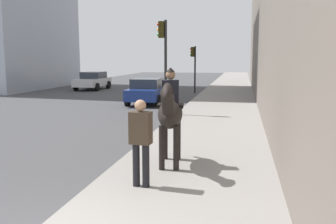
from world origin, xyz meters
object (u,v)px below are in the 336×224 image
at_px(pedestrian_greeting, 141,137).
at_px(traffic_light_near_curb, 164,53).
at_px(traffic_light_far_curb, 194,62).
at_px(mounted_horse_near, 170,112).
at_px(car_near_lane, 93,80).
at_px(car_far_lane, 148,90).

bearing_deg(pedestrian_greeting, traffic_light_near_curb, 15.21).
bearing_deg(pedestrian_greeting, traffic_light_far_curb, 10.52).
height_order(mounted_horse_near, traffic_light_near_curb, traffic_light_near_curb).
height_order(car_near_lane, traffic_light_far_curb, traffic_light_far_curb).
distance_m(mounted_horse_near, traffic_light_near_curb, 8.01).
bearing_deg(pedestrian_greeting, car_near_lane, 30.76).
distance_m(mounted_horse_near, car_near_lane, 22.90).
relative_size(mounted_horse_near, car_near_lane, 0.56).
xyz_separation_m(mounted_horse_near, car_near_lane, (20.39, 10.40, -0.62)).
height_order(car_far_lane, traffic_light_near_curb, traffic_light_near_curb).
distance_m(car_far_lane, traffic_light_near_curb, 5.33).
xyz_separation_m(car_far_lane, traffic_light_far_curb, (6.50, -1.76, 1.56)).
height_order(car_far_lane, traffic_light_far_curb, traffic_light_far_curb).
xyz_separation_m(mounted_horse_near, traffic_light_far_curb, (18.73, 1.89, 0.93)).
relative_size(pedestrian_greeting, car_near_lane, 0.42).
distance_m(pedestrian_greeting, car_near_lane, 24.15).
bearing_deg(car_far_lane, traffic_light_near_curb, -159.68).
height_order(pedestrian_greeting, traffic_light_far_curb, traffic_light_far_curb).
distance_m(mounted_horse_near, car_far_lane, 12.78).
bearing_deg(car_far_lane, pedestrian_greeting, -168.27).
relative_size(car_far_lane, traffic_light_near_curb, 1.10).
relative_size(pedestrian_greeting, car_far_lane, 0.37).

